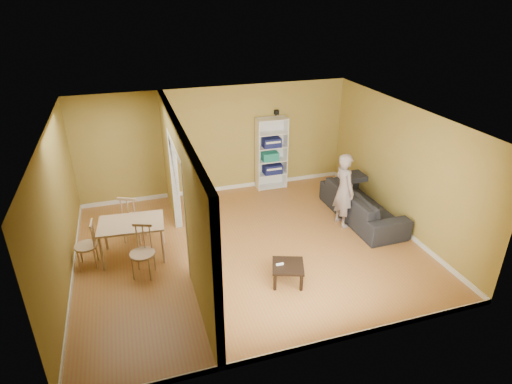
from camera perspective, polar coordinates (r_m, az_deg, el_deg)
The scene contains 15 objects.
room_shell at distance 7.84m, azimuth -0.96°, elevation 0.52°, with size 6.50×6.50×6.50m.
partition at distance 7.62m, azimuth -9.64°, elevation -0.64°, with size 0.22×5.50×2.60m, color #A28437, non-canonical shape.
wall_speaker at distance 10.48m, azimuth 2.76°, elevation 10.57°, with size 0.10×0.10×0.10m, color black.
sofa at distance 9.57m, azimuth 14.04°, elevation -1.05°, with size 1.01×2.35×0.89m, color black.
person at distance 9.03m, azimuth 11.72°, elevation 1.04°, with size 0.54×0.69×1.89m, color slate.
bookshelf at distance 10.66m, azimuth 1.99°, elevation 5.21°, with size 0.76×0.33×1.80m.
paper_box_navy_a at distance 10.77m, azimuth 2.19°, elevation 3.14°, with size 0.46×0.30×0.24m, color navy.
paper_box_teal at distance 10.63m, azimuth 1.89°, elevation 4.78°, with size 0.40×0.26×0.20m, color #278D71.
paper_box_navy_b at distance 10.51m, azimuth 2.08°, elevation 6.64°, with size 0.44×0.28×0.22m, color navy.
coffee_table at distance 7.44m, azimuth 4.28°, elevation -10.01°, with size 0.53×0.53×0.35m.
game_controller at distance 7.40m, azimuth 3.19°, elevation -9.59°, with size 0.13×0.04×0.03m, color white.
dining_table at distance 8.22m, azimuth -16.29°, elevation -4.40°, with size 1.17×0.78×0.73m.
chair_left at distance 8.33m, azimuth -21.76°, elevation -6.55°, with size 0.41×0.41×0.89m, color tan, non-canonical shape.
chair_near at distance 7.74m, azimuth -14.94°, elevation -7.78°, with size 0.44×0.44×0.96m, color #D0B084, non-canonical shape.
chair_far at distance 8.84m, azimuth -16.07°, elevation -3.19°, with size 0.47×0.47×1.03m, color tan, non-canonical shape.
Camera 1 is at (-2.00, -6.80, 4.65)m, focal length 30.00 mm.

